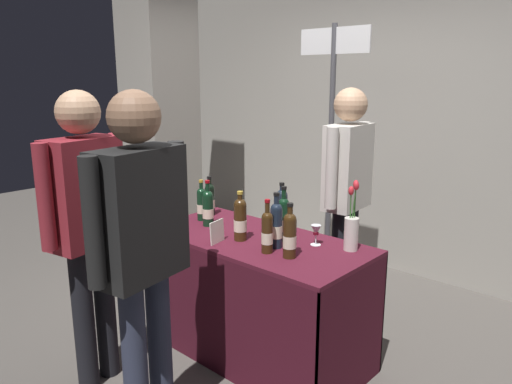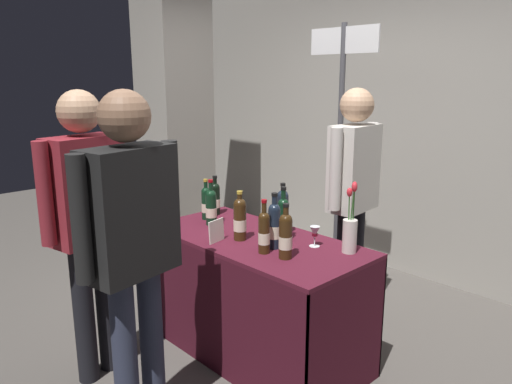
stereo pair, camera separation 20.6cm
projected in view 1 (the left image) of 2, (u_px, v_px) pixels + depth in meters
name	position (u px, v px, depth m)	size (l,w,h in m)	color
ground_plane	(256.00, 351.00, 3.26)	(12.00, 12.00, 0.00)	#514C47
back_partition	(406.00, 114.00, 4.37)	(7.53, 0.12, 2.92)	#9E998E
concrete_pillar	(160.00, 106.00, 4.66)	(0.55, 0.55, 3.04)	gray
tasting_table	(256.00, 276.00, 3.13)	(1.46, 0.70, 0.80)	#4C1423
featured_wine_bottle	(240.00, 219.00, 3.01)	(0.08, 0.08, 0.31)	#38230F
display_bottle_0	(210.00, 199.00, 3.56)	(0.07, 0.07, 0.29)	black
display_bottle_1	(290.00, 234.00, 2.72)	(0.08, 0.08, 0.32)	#38230F
display_bottle_2	(202.00, 203.00, 3.43)	(0.07, 0.07, 0.29)	black
display_bottle_3	(267.00, 231.00, 2.79)	(0.07, 0.07, 0.32)	#38230F
display_bottle_4	(282.00, 211.00, 3.12)	(0.08, 0.08, 0.34)	#192333
display_bottle_5	(276.00, 224.00, 2.87)	(0.07, 0.07, 0.34)	#192333
display_bottle_6	(208.00, 207.00, 3.30)	(0.08, 0.08, 0.32)	black
display_bottle_7	(284.00, 218.00, 3.00)	(0.07, 0.07, 0.34)	black
wine_glass_near_vendor	(316.00, 231.00, 2.93)	(0.06, 0.06, 0.13)	silver
flower_vase	(352.00, 229.00, 2.83)	(0.08, 0.08, 0.42)	silver
brochure_stand	(217.00, 232.00, 2.97)	(0.13, 0.01, 0.14)	silver
vendor_presenter	(347.00, 184.00, 3.51)	(0.24, 0.56, 1.72)	black
taster_foreground_right	(86.00, 214.00, 2.72)	(0.28, 0.57, 1.73)	black
taster_foreground_left	(141.00, 239.00, 2.26)	(0.28, 0.60, 1.74)	#2D3347
booth_signpost	(331.00, 128.00, 3.84)	(0.62, 0.04, 2.18)	#47474C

